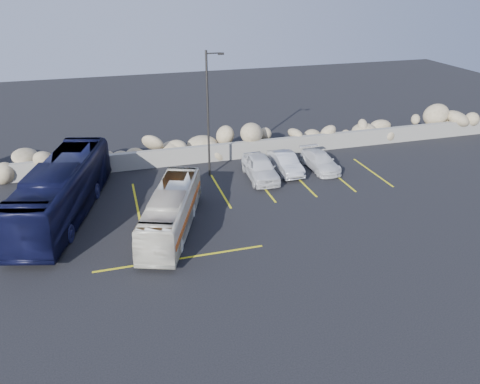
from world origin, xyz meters
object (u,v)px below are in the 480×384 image
object	(u,v)px
car_a	(260,168)
car_c	(320,161)
car_b	(285,163)
tour_coach	(62,190)
lamppost	(209,112)
vintage_bus	(171,211)

from	to	relation	value
car_a	car_c	world-z (taller)	car_a
car_b	tour_coach	bearing A→B (deg)	-170.28
lamppost	car_b	bearing A→B (deg)	-9.28
car_a	car_b	size ratio (longest dim) A/B	1.13
tour_coach	car_c	xyz separation A→B (m)	(16.28, 2.22, -0.94)
lamppost	car_b	distance (m)	6.20
vintage_bus	car_c	size ratio (longest dim) A/B	2.00
car_c	lamppost	bearing A→B (deg)	170.81
tour_coach	car_b	world-z (taller)	tour_coach
lamppost	tour_coach	bearing A→B (deg)	-160.07
car_a	car_b	bearing A→B (deg)	18.84
lamppost	vintage_bus	bearing A→B (deg)	-118.46
lamppost	car_a	bearing A→B (deg)	-24.47
car_a	car_c	distance (m)	4.40
lamppost	car_c	distance (m)	8.32
tour_coach	vintage_bus	bearing A→B (deg)	-15.80
vintage_bus	car_c	distance (m)	12.20
tour_coach	car_a	bearing A→B (deg)	24.25
vintage_bus	tour_coach	bearing A→B (deg)	169.03
vintage_bus	car_a	world-z (taller)	vintage_bus
car_b	car_a	bearing A→B (deg)	-164.32
lamppost	car_b	world-z (taller)	lamppost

